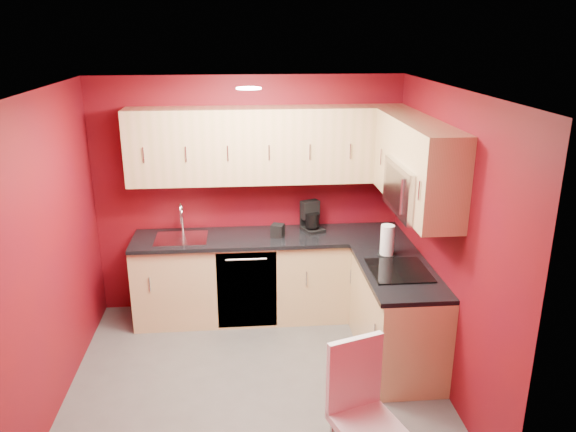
{
  "coord_description": "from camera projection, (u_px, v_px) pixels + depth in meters",
  "views": [
    {
      "loc": [
        -0.09,
        -4.21,
        2.93
      ],
      "look_at": [
        0.33,
        0.55,
        1.33
      ],
      "focal_mm": 35.0,
      "sensor_mm": 36.0,
      "label": 1
    }
  ],
  "objects": [
    {
      "name": "downlight",
      "position": [
        249.0,
        88.0,
        4.41
      ],
      "size": [
        0.2,
        0.2,
        0.01
      ],
      "primitive_type": "cylinder",
      "color": "white",
      "rests_on": "ceiling"
    },
    {
      "name": "sink",
      "position": [
        181.0,
        235.0,
        5.7
      ],
      "size": [
        0.52,
        0.42,
        0.35
      ],
      "color": "silver",
      "rests_on": "countertop_back"
    },
    {
      "name": "wall_front",
      "position": [
        261.0,
        348.0,
        3.1
      ],
      "size": [
        3.2,
        0.0,
        3.2
      ],
      "primitive_type": "plane",
      "rotation": [
        -1.57,
        0.0,
        0.0
      ],
      "color": "#62090C",
      "rests_on": "floor"
    },
    {
      "name": "countertop_back",
      "position": [
        270.0,
        237.0,
        5.77
      ],
      "size": [
        2.8,
        0.63,
        0.04
      ],
      "primitive_type": "cube",
      "color": "black",
      "rests_on": "base_cabinets_back"
    },
    {
      "name": "floor",
      "position": [
        256.0,
        381.0,
        4.92
      ],
      "size": [
        3.2,
        3.2,
        0.0
      ],
      "primitive_type": "plane",
      "color": "#514F4B",
      "rests_on": "ground"
    },
    {
      "name": "wall_right",
      "position": [
        446.0,
        242.0,
        4.65
      ],
      "size": [
        0.0,
        3.0,
        3.0
      ],
      "primitive_type": "plane",
      "rotation": [
        1.57,
        0.0,
        -1.57
      ],
      "color": "#62090C",
      "rests_on": "floor"
    },
    {
      "name": "wall_left",
      "position": [
        48.0,
        255.0,
        4.39
      ],
      "size": [
        0.0,
        3.0,
        3.0
      ],
      "primitive_type": "plane",
      "rotation": [
        1.57,
        0.0,
        1.57
      ],
      "color": "#62090C",
      "rests_on": "floor"
    },
    {
      "name": "dining_chair",
      "position": [
        367.0,
        418.0,
        3.68
      ],
      "size": [
        0.52,
        0.53,
        1.0
      ],
      "primitive_type": null,
      "rotation": [
        0.0,
        0.0,
        0.33
      ],
      "color": "white",
      "rests_on": "floor"
    },
    {
      "name": "base_cabinets_back",
      "position": [
        270.0,
        277.0,
        5.93
      ],
      "size": [
        2.8,
        0.6,
        0.87
      ],
      "primitive_type": "cube",
      "color": "tan",
      "rests_on": "floor"
    },
    {
      "name": "countertop_right",
      "position": [
        398.0,
        271.0,
        4.96
      ],
      "size": [
        0.63,
        1.27,
        0.04
      ],
      "primitive_type": "cube",
      "color": "black",
      "rests_on": "base_cabinets_right"
    },
    {
      "name": "wall_back",
      "position": [
        249.0,
        196.0,
        5.94
      ],
      "size": [
        3.2,
        0.0,
        3.2
      ],
      "primitive_type": "plane",
      "rotation": [
        1.57,
        0.0,
        0.0
      ],
      "color": "#62090C",
      "rests_on": "floor"
    },
    {
      "name": "upper_cabinets_right",
      "position": [
        415.0,
        156.0,
        4.85
      ],
      "size": [
        0.35,
        1.55,
        0.75
      ],
      "color": "tan",
      "rests_on": "wall_right"
    },
    {
      "name": "napkin_holder",
      "position": [
        278.0,
        231.0,
        5.72
      ],
      "size": [
        0.16,
        0.16,
        0.13
      ],
      "primitive_type": null,
      "rotation": [
        0.0,
        0.0,
        -0.37
      ],
      "color": "black",
      "rests_on": "countertop_back"
    },
    {
      "name": "ceiling",
      "position": [
        250.0,
        90.0,
        4.12
      ],
      "size": [
        3.2,
        3.2,
        0.0
      ],
      "primitive_type": "plane",
      "rotation": [
        3.14,
        0.0,
        0.0
      ],
      "color": "white",
      "rests_on": "wall_back"
    },
    {
      "name": "paper_towel",
      "position": [
        387.0,
        240.0,
        5.22
      ],
      "size": [
        0.22,
        0.22,
        0.3
      ],
      "primitive_type": null,
      "rotation": [
        0.0,
        0.0,
        0.36
      ],
      "color": "silver",
      "rests_on": "countertop_right"
    },
    {
      "name": "upper_cabinets_back",
      "position": [
        268.0,
        145.0,
        5.61
      ],
      "size": [
        2.8,
        0.35,
        0.75
      ],
      "primitive_type": "cube",
      "color": "tan",
      "rests_on": "wall_back"
    },
    {
      "name": "base_cabinets_right",
      "position": [
        396.0,
        316.0,
        5.12
      ],
      "size": [
        0.6,
        1.3,
        0.87
      ],
      "primitive_type": "cube",
      "color": "tan",
      "rests_on": "floor"
    },
    {
      "name": "microwave",
      "position": [
        418.0,
        188.0,
        4.7
      ],
      "size": [
        0.42,
        0.76,
        0.42
      ],
      "color": "silver",
      "rests_on": "upper_cabinets_right"
    },
    {
      "name": "coffee_maker",
      "position": [
        313.0,
        217.0,
        5.85
      ],
      "size": [
        0.27,
        0.3,
        0.31
      ],
      "primitive_type": null,
      "rotation": [
        0.0,
        0.0,
        0.41
      ],
      "color": "black",
      "rests_on": "countertop_back"
    },
    {
      "name": "cooktop",
      "position": [
        399.0,
        270.0,
        4.92
      ],
      "size": [
        0.5,
        0.55,
        0.01
      ],
      "primitive_type": "cube",
      "color": "black",
      "rests_on": "countertop_right"
    },
    {
      "name": "dishwasher_front",
      "position": [
        247.0,
        290.0,
        5.64
      ],
      "size": [
        0.6,
        0.02,
        0.82
      ],
      "primitive_type": "cube",
      "color": "black",
      "rests_on": "base_cabinets_back"
    }
  ]
}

